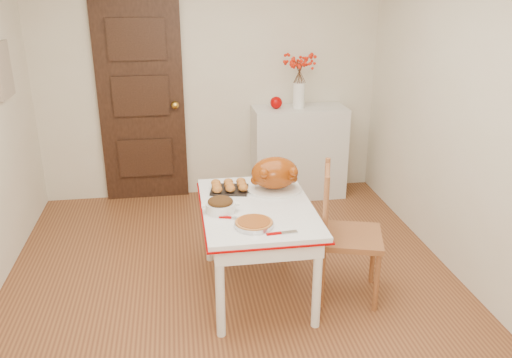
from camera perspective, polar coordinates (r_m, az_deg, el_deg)
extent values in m
cube|color=#5D2F1B|center=(4.02, -2.32, -12.10)|extent=(3.50, 4.00, 0.00)
cube|color=beige|center=(5.45, -5.04, 10.94)|extent=(3.50, 0.00, 2.50)
cube|color=beige|center=(1.69, 5.28, -13.24)|extent=(3.50, 0.00, 2.50)
cube|color=beige|center=(4.07, 22.79, 5.93)|extent=(0.00, 4.00, 2.50)
cube|color=black|center=(5.46, -12.36, 8.20)|extent=(0.85, 0.06, 2.06)
cube|color=beige|center=(4.80, -25.81, 10.63)|extent=(0.03, 0.35, 0.45)
cube|color=silver|center=(5.56, 4.66, 2.94)|extent=(0.96, 0.43, 0.96)
sphere|color=#9F0000|center=(5.36, 2.21, 8.32)|extent=(0.12, 0.12, 0.12)
cylinder|color=brown|center=(3.39, -0.23, -4.80)|extent=(0.30, 0.30, 0.05)
cylinder|color=white|center=(4.14, 0.37, 0.49)|extent=(0.07, 0.07, 0.11)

